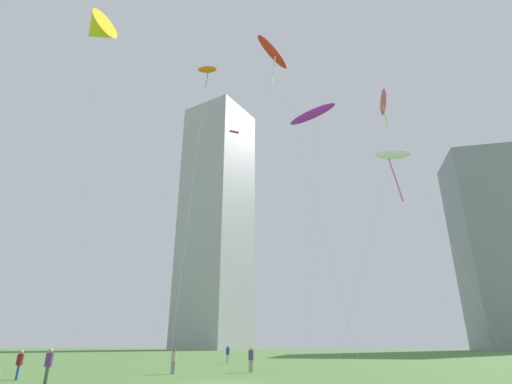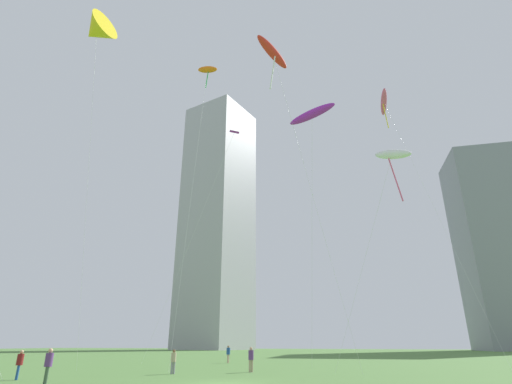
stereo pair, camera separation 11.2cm
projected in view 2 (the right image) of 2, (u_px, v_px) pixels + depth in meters
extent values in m
plane|color=#4C7538|center=(224.00, 384.00, 19.67)|extent=(280.00, 280.00, 0.00)
cylinder|color=tan|center=(228.00, 359.00, 41.17)|extent=(0.16, 0.16, 0.84)
cylinder|color=tan|center=(228.00, 359.00, 41.32)|extent=(0.16, 0.16, 0.84)
cylinder|color=#1E478C|center=(228.00, 351.00, 41.52)|extent=(0.39, 0.39, 0.67)
sphere|color=#997051|center=(228.00, 347.00, 41.69)|extent=(0.23, 0.23, 0.23)
cylinder|color=#1E478C|center=(17.00, 373.00, 22.14)|extent=(0.14, 0.14, 0.77)
cylinder|color=#1E478C|center=(18.00, 372.00, 22.27)|extent=(0.14, 0.14, 0.77)
cylinder|color=maroon|center=(20.00, 359.00, 22.45)|extent=(0.35, 0.35, 0.61)
sphere|color=tan|center=(22.00, 352.00, 22.60)|extent=(0.21, 0.21, 0.21)
cylinder|color=tan|center=(252.00, 366.00, 28.19)|extent=(0.15, 0.15, 0.82)
cylinder|color=tan|center=(250.00, 366.00, 28.16)|extent=(0.15, 0.15, 0.82)
cylinder|color=#593372|center=(251.00, 355.00, 28.44)|extent=(0.38, 0.38, 0.65)
sphere|color=tan|center=(251.00, 349.00, 28.60)|extent=(0.22, 0.22, 0.22)
cylinder|color=#3F593F|center=(46.00, 376.00, 19.72)|extent=(0.15, 0.15, 0.83)
cylinder|color=#3F593F|center=(46.00, 375.00, 19.84)|extent=(0.15, 0.15, 0.83)
cylinder|color=#593372|center=(49.00, 360.00, 20.05)|extent=(0.38, 0.38, 0.65)
sphere|color=tan|center=(51.00, 351.00, 20.21)|extent=(0.22, 0.22, 0.22)
cylinder|color=gray|center=(172.00, 368.00, 26.49)|extent=(0.14, 0.14, 0.75)
cylinder|color=gray|center=(174.00, 368.00, 26.53)|extent=(0.14, 0.14, 0.75)
cylinder|color=tan|center=(174.00, 357.00, 26.75)|extent=(0.35, 0.35, 0.60)
sphere|color=brown|center=(174.00, 351.00, 26.90)|extent=(0.20, 0.20, 0.20)
cylinder|color=silver|center=(192.00, 191.00, 34.71)|extent=(0.10, 3.70, 29.35)
ellipsoid|color=orange|center=(208.00, 70.00, 41.69)|extent=(2.29, 0.88, 0.99)
cylinder|color=green|center=(207.00, 80.00, 41.21)|extent=(0.31, 0.11, 2.05)
cylinder|color=silver|center=(87.00, 192.00, 31.86)|extent=(2.49, 6.77, 27.06)
cone|color=yellow|center=(97.00, 30.00, 33.42)|extent=(3.12, 3.15, 3.28)
cylinder|color=silver|center=(433.00, 204.00, 37.96)|extent=(5.88, 6.86, 29.27)
ellipsoid|color=#E5598C|center=(384.00, 102.00, 47.15)|extent=(1.09, 3.82, 2.16)
cylinder|color=yellow|center=(386.00, 116.00, 46.44)|extent=(0.35, 0.23, 3.30)
cylinder|color=silver|center=(314.00, 201.00, 27.18)|extent=(4.19, 5.56, 22.50)
ellipsoid|color=red|center=(272.00, 52.00, 29.40)|extent=(2.17, 3.33, 1.82)
cylinder|color=white|center=(273.00, 72.00, 28.74)|extent=(0.48, 0.27, 3.04)
cylinder|color=silver|center=(312.00, 246.00, 31.53)|extent=(2.70, 9.49, 18.64)
ellipsoid|color=purple|center=(312.00, 114.00, 30.33)|extent=(3.88, 1.18, 1.52)
cylinder|color=silver|center=(364.00, 262.00, 27.90)|extent=(5.64, 3.58, 14.75)
ellipsoid|color=white|center=(392.00, 154.00, 28.20)|extent=(2.97, 3.34, 2.15)
cylinder|color=#E5598C|center=(396.00, 179.00, 27.48)|extent=(0.66, 0.22, 3.33)
cylinder|color=silver|center=(191.00, 241.00, 41.48)|extent=(10.03, 1.36, 24.21)
pyramid|color=purple|center=(235.00, 132.00, 43.86)|extent=(1.55, 1.40, 0.58)
cube|color=gray|center=(498.00, 246.00, 117.72)|extent=(22.34, 22.42, 59.09)
cube|color=#A8A8AD|center=(218.00, 219.00, 144.97)|extent=(25.08, 25.26, 90.60)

